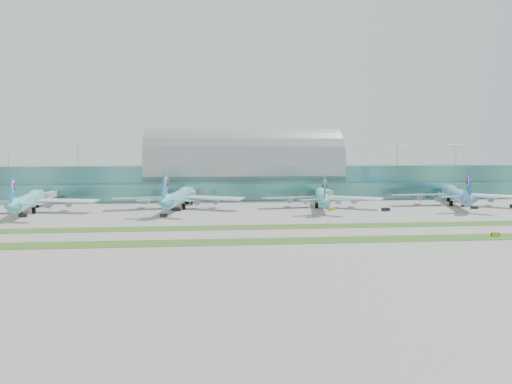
{
  "coord_description": "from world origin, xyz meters",
  "views": [
    {
      "loc": [
        -25.67,
        -181.15,
        27.68
      ],
      "look_at": [
        0.0,
        55.0,
        9.0
      ],
      "focal_mm": 35.0,
      "sensor_mm": 36.0,
      "label": 1
    }
  ],
  "objects": [
    {
      "name": "taxiline_b",
      "position": [
        0.0,
        -14.0,
        0.01
      ],
      "size": [
        420.0,
        0.35,
        0.01
      ],
      "primitive_type": "cube",
      "color": "yellow",
      "rests_on": "ground"
    },
    {
      "name": "gse_d",
      "position": [
        -37.71,
        57.96,
        0.85
      ],
      "size": [
        4.33,
        2.85,
        1.7
      ],
      "primitive_type": "cube",
      "rotation": [
        0.0,
        0.0,
        -0.25
      ],
      "color": "black",
      "rests_on": "ground"
    },
    {
      "name": "taxiway_sign_east",
      "position": [
        71.16,
        -26.79,
        0.59
      ],
      "size": [
        2.84,
        0.81,
        1.2
      ],
      "rotation": [
        0.0,
        0.0,
        -0.18
      ],
      "color": "black",
      "rests_on": "ground"
    },
    {
      "name": "airliner_a",
      "position": [
        -105.53,
        58.22,
        6.11
      ],
      "size": [
        62.88,
        71.94,
        19.82
      ],
      "rotation": [
        0.0,
        0.0,
        0.14
      ],
      "color": "#62C9D8",
      "rests_on": "ground"
    },
    {
      "name": "gse_c",
      "position": [
        -42.32,
        36.43,
        0.68
      ],
      "size": [
        3.48,
        2.67,
        1.37
      ],
      "primitive_type": "cube",
      "rotation": [
        0.0,
        0.0,
        0.34
      ],
      "color": "black",
      "rests_on": "ground"
    },
    {
      "name": "taxiline_c",
      "position": [
        0.0,
        18.0,
        0.01
      ],
      "size": [
        420.0,
        0.35,
        0.01
      ],
      "primitive_type": "cube",
      "color": "yellow",
      "rests_on": "ground"
    },
    {
      "name": "airliner_c",
      "position": [
        34.7,
        65.09,
        5.82
      ],
      "size": [
        59.23,
        68.11,
        18.87
      ],
      "rotation": [
        0.0,
        0.0,
        -0.2
      ],
      "color": "#5FC5D2",
      "rests_on": "ground"
    },
    {
      "name": "airliner_d",
      "position": [
        107.09,
        66.95,
        6.36
      ],
      "size": [
        62.54,
        72.68,
        20.61
      ],
      "rotation": [
        0.0,
        0.0,
        -0.32
      ],
      "color": "#64A3DC",
      "rests_on": "ground"
    },
    {
      "name": "gse_f",
      "position": [
        61.52,
        47.28,
        0.79
      ],
      "size": [
        4.06,
        2.92,
        1.58
      ],
      "primitive_type": "cube",
      "rotation": [
        0.0,
        0.0,
        0.27
      ],
      "color": "black",
      "rests_on": "ground"
    },
    {
      "name": "ground",
      "position": [
        0.0,
        0.0,
        0.0
      ],
      "size": [
        700.0,
        700.0,
        0.0
      ],
      "primitive_type": "plane",
      "color": "gray",
      "rests_on": "ground"
    },
    {
      "name": "gse_b",
      "position": [
        -102.56,
        41.78,
        0.85
      ],
      "size": [
        3.98,
        3.11,
        1.7
      ],
      "primitive_type": "cube",
      "rotation": [
        0.0,
        0.0,
        0.32
      ],
      "color": "black",
      "rests_on": "ground"
    },
    {
      "name": "grass_strip_near",
      "position": [
        0.0,
        -28.0,
        0.04
      ],
      "size": [
        420.0,
        12.0,
        0.08
      ],
      "primitive_type": "cube",
      "color": "#2D591E",
      "rests_on": "ground"
    },
    {
      "name": "taxiline_a",
      "position": [
        0.0,
        -48.0,
        0.01
      ],
      "size": [
        420.0,
        0.35,
        0.01
      ],
      "primitive_type": "cube",
      "color": "yellow",
      "rests_on": "ground"
    },
    {
      "name": "gse_g",
      "position": [
        108.78,
        51.55,
        0.66
      ],
      "size": [
        3.6,
        2.14,
        1.33
      ],
      "primitive_type": "cube",
      "rotation": [
        0.0,
        0.0,
        0.11
      ],
      "color": "black",
      "rests_on": "ground"
    },
    {
      "name": "grass_strip_far",
      "position": [
        0.0,
        2.0,
        0.04
      ],
      "size": [
        420.0,
        12.0,
        0.08
      ],
      "primitive_type": "cube",
      "color": "#2D591E",
      "rests_on": "ground"
    },
    {
      "name": "gse_e",
      "position": [
        36.25,
        52.5,
        0.69
      ],
      "size": [
        3.22,
        1.85,
        1.37
      ],
      "primitive_type": "cube",
      "rotation": [
        0.0,
        0.0,
        0.14
      ],
      "color": "#C5C30B",
      "rests_on": "ground"
    },
    {
      "name": "airliner_b",
      "position": [
        -36.97,
        67.61,
        6.34
      ],
      "size": [
        65.27,
        74.64,
        20.56
      ],
      "rotation": [
        0.0,
        0.0,
        -0.13
      ],
      "color": "#64C7DD",
      "rests_on": "ground"
    },
    {
      "name": "taxiline_d",
      "position": [
        0.0,
        40.0,
        0.01
      ],
      "size": [
        420.0,
        0.35,
        0.01
      ],
      "primitive_type": "cube",
      "color": "yellow",
      "rests_on": "ground"
    },
    {
      "name": "terminal",
      "position": [
        0.01,
        128.79,
        14.23
      ],
      "size": [
        340.0,
        69.1,
        36.0
      ],
      "color": "#3D7A75",
      "rests_on": "ground"
    }
  ]
}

